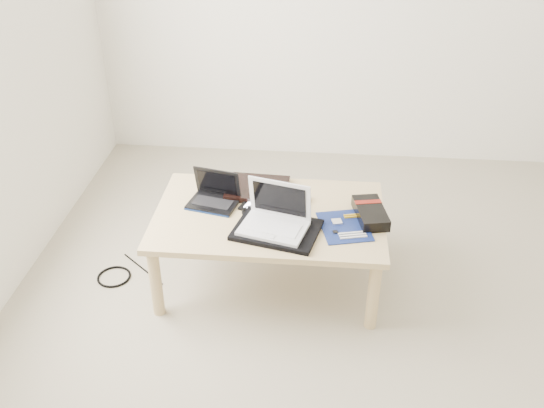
# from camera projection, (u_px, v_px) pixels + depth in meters

# --- Properties ---
(ground) EXTENTS (4.00, 4.00, 0.00)m
(ground) POSITION_uv_depth(u_px,v_px,m) (428.00, 372.00, 2.59)
(ground) COLOR #AAA28A
(ground) RESTS_ON ground
(coffee_table) EXTENTS (1.10, 0.70, 0.40)m
(coffee_table) POSITION_uv_depth(u_px,v_px,m) (269.00, 222.00, 2.93)
(coffee_table) COLOR tan
(coffee_table) RESTS_ON ground
(book) EXTENTS (0.32, 0.27, 0.03)m
(book) POSITION_uv_depth(u_px,v_px,m) (258.00, 189.00, 3.07)
(book) COLOR black
(book) RESTS_ON coffee_table
(netbook) EXTENTS (0.27, 0.22, 0.17)m
(netbook) POSITION_uv_depth(u_px,v_px,m) (214.00, 197.00, 2.97)
(netbook) COLOR black
(netbook) RESTS_ON coffee_table
(tablet) EXTENTS (0.27, 0.23, 0.01)m
(tablet) POSITION_uv_depth(u_px,v_px,m) (266.00, 205.00, 2.95)
(tablet) COLOR black
(tablet) RESTS_ON coffee_table
(remote) EXTENTS (0.13, 0.23, 0.02)m
(remote) POSITION_uv_depth(u_px,v_px,m) (297.00, 207.00, 2.93)
(remote) COLOR silver
(remote) RESTS_ON coffee_table
(neoprene_sleeve) EXTENTS (0.43, 0.35, 0.02)m
(neoprene_sleeve) POSITION_uv_depth(u_px,v_px,m) (277.00, 230.00, 2.77)
(neoprene_sleeve) COLOR black
(neoprene_sleeve) RESTS_ON coffee_table
(white_laptop) EXTENTS (0.34, 0.28, 0.21)m
(white_laptop) POSITION_uv_depth(u_px,v_px,m) (275.00, 218.00, 2.75)
(white_laptop) COLOR silver
(white_laptop) RESTS_ON neoprene_sleeve
(motherboard) EXTENTS (0.27, 0.31, 0.01)m
(motherboard) POSITION_uv_depth(u_px,v_px,m) (345.00, 226.00, 2.80)
(motherboard) COLOR #0B144B
(motherboard) RESTS_ON coffee_table
(gpu_box) EXTENTS (0.18, 0.28, 0.06)m
(gpu_box) POSITION_uv_depth(u_px,v_px,m) (370.00, 213.00, 2.86)
(gpu_box) COLOR black
(gpu_box) RESTS_ON coffee_table
(cable_coil) EXTENTS (0.11, 0.11, 0.01)m
(cable_coil) POSITION_uv_depth(u_px,v_px,m) (253.00, 212.00, 2.90)
(cable_coil) COLOR black
(cable_coil) RESTS_ON coffee_table
(floor_cable_coil) EXTENTS (0.23, 0.23, 0.01)m
(floor_cable_coil) POSITION_uv_depth(u_px,v_px,m) (114.00, 277.00, 3.12)
(floor_cable_coil) COLOR black
(floor_cable_coil) RESTS_ON ground
(floor_cable_trail) EXTENTS (0.27, 0.24, 0.01)m
(floor_cable_trail) POSITION_uv_depth(u_px,v_px,m) (143.00, 269.00, 3.18)
(floor_cable_trail) COLOR black
(floor_cable_trail) RESTS_ON ground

